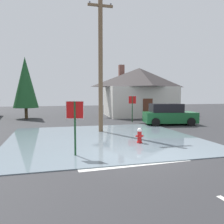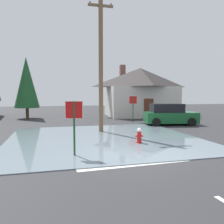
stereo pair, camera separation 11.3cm
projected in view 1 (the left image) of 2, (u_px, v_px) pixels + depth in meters
The scene contains 10 objects.
ground_plane at pixel (145, 155), 9.49m from camera, with size 80.00×80.00×0.10m, color #2D2D30.
flood_puddle at pixel (104, 138), 12.83m from camera, with size 10.22×9.92×0.04m, color slate.
lane_stop_bar at pixel (138, 165), 8.06m from camera, with size 4.17×0.30×0.01m, color silver.
stop_sign_near at pixel (75, 117), 9.09m from camera, with size 0.68×0.21×2.19m.
fire_hydrant at pixel (140, 136), 11.52m from camera, with size 0.39×0.34×0.78m.
utility_pole at pixel (101, 62), 14.70m from camera, with size 1.60×0.28×8.58m.
stop_sign_far at pixel (132, 104), 20.19m from camera, with size 0.65×0.25×2.29m.
house at pixel (139, 91), 26.04m from camera, with size 8.20×6.86×5.78m.
parked_car at pixel (169, 115), 18.58m from camera, with size 4.36×2.59×1.70m.
pine_tree_tall_left at pixel (25, 83), 22.85m from camera, with size 2.44×2.44×6.10m.
Camera 1 is at (-3.72, -8.66, 2.48)m, focal length 37.09 mm.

